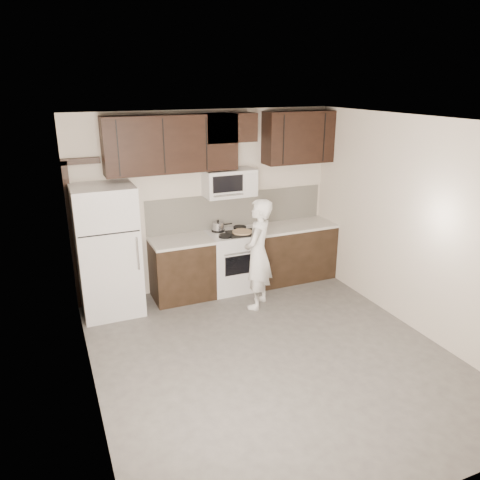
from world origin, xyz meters
TOP-DOWN VIEW (x-y plane):
  - floor at (0.00, 0.00)m, footprint 4.50×4.50m
  - back_wall at (0.00, 2.25)m, footprint 4.00×0.00m
  - ceiling at (0.00, 0.00)m, footprint 4.50×4.50m
  - counter_run at (0.60, 1.94)m, footprint 2.95×0.64m
  - stove at (0.30, 1.94)m, footprint 0.76×0.66m
  - backsplash at (0.50, 2.24)m, footprint 2.90×0.02m
  - upper_cabinets at (0.21, 2.08)m, footprint 3.48×0.35m
  - microwave at (0.30, 2.06)m, footprint 0.76×0.42m
  - refrigerator at (-1.55, 1.89)m, footprint 0.80×0.76m
  - door_trim at (-1.92, 2.21)m, footprint 0.50×0.08m
  - saucepan at (0.12, 2.09)m, footprint 0.33×0.19m
  - baking_tray at (0.41, 1.82)m, footprint 0.47×0.37m
  - pizza at (0.41, 1.82)m, footprint 0.32×0.32m
  - person at (0.39, 1.24)m, footprint 0.67×0.68m

SIDE VIEW (x-z plane):
  - floor at x=0.00m, z-range 0.00..0.00m
  - counter_run at x=0.60m, z-range 0.00..0.91m
  - stove at x=0.30m, z-range -0.01..0.93m
  - person at x=0.39m, z-range 0.00..1.58m
  - refrigerator at x=-1.55m, z-range 0.00..1.80m
  - baking_tray at x=0.41m, z-range 0.91..0.93m
  - pizza at x=0.41m, z-range 0.93..0.95m
  - saucepan at x=0.12m, z-range 0.89..1.07m
  - backsplash at x=0.50m, z-range 0.91..1.45m
  - door_trim at x=-1.92m, z-range 0.19..2.31m
  - back_wall at x=0.00m, z-range -0.65..3.35m
  - microwave at x=0.30m, z-range 1.45..1.85m
  - upper_cabinets at x=0.21m, z-range 1.89..2.67m
  - ceiling at x=0.00m, z-range 2.70..2.70m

